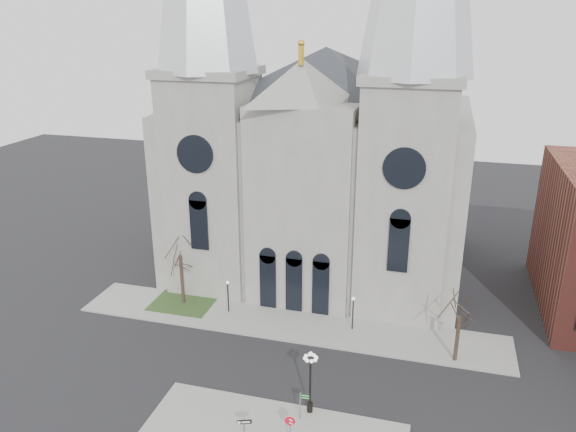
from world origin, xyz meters
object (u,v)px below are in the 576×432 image
(stop_sign, at_px, (290,424))
(globe_lamp, at_px, (310,375))
(one_way_sign, at_px, (244,427))
(street_name_sign, at_px, (301,403))

(stop_sign, xyz_separation_m, globe_lamp, (0.49, 3.56, 1.46))
(globe_lamp, relative_size, one_way_sign, 2.24)
(one_way_sign, relative_size, street_name_sign, 1.01)
(stop_sign, xyz_separation_m, one_way_sign, (-2.86, -0.93, -0.18))
(stop_sign, height_order, street_name_sign, stop_sign)
(stop_sign, height_order, one_way_sign, stop_sign)
(stop_sign, relative_size, street_name_sign, 1.07)
(one_way_sign, distance_m, street_name_sign, 4.63)
(stop_sign, xyz_separation_m, street_name_sign, (0.09, 2.63, -0.38))
(globe_lamp, relative_size, street_name_sign, 2.27)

